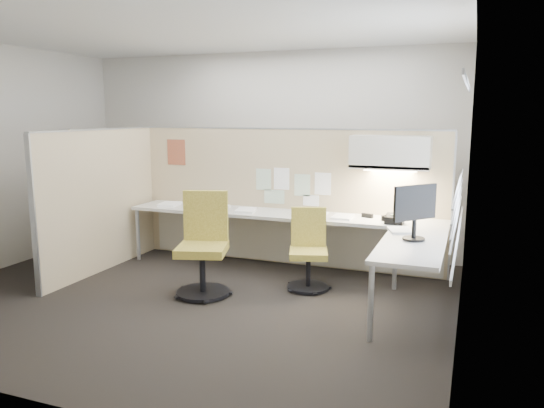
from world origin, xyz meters
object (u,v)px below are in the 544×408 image
at_px(desk, 303,227).
at_px(phone, 394,219).
at_px(monitor, 415,209).
at_px(chair_left, 204,248).
at_px(chair_right, 308,252).

relative_size(desk, phone, 18.61).
height_order(desk, phone, phone).
height_order(monitor, phone, monitor).
bearing_deg(chair_left, monitor, -10.67).
height_order(chair_right, phone, chair_right).
bearing_deg(chair_right, desk, 98.85).
relative_size(chair_left, phone, 5.11).
bearing_deg(monitor, phone, 62.85).
relative_size(monitor, phone, 2.52).
height_order(desk, monitor, monitor).
bearing_deg(desk, phone, -0.18).
relative_size(chair_left, chair_right, 1.24).
relative_size(chair_right, monitor, 1.64).
height_order(desk, chair_right, chair_right).
distance_m(chair_right, monitor, 1.38).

